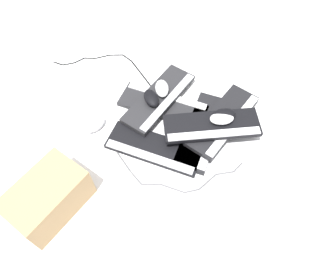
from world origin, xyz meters
The scene contains 15 objects.
ground_plane centered at (0.00, 0.00, 0.00)m, with size 3.20×3.20×0.00m, color white.
keyboard_0 centered at (0.05, 0.04, 0.01)m, with size 0.26×0.46×0.03m.
keyboard_1 centered at (-0.16, 0.17, 0.01)m, with size 0.46×0.26×0.03m.
keyboard_2 centered at (-0.18, -0.08, 0.01)m, with size 0.25×0.46×0.03m.
keyboard_3 centered at (-0.25, 0.22, 0.04)m, with size 0.44×0.16×0.03m.
keyboard_4 centered at (-0.17, 0.20, 0.07)m, with size 0.40×0.43×0.03m.
keyboard_5 centered at (-0.18, -0.10, 0.04)m, with size 0.44×0.16×0.03m.
mouse_0 centered at (-0.23, 0.23, 0.11)m, with size 0.11×0.07×0.04m, color black.
mouse_1 centered at (-0.22, -0.11, 0.08)m, with size 0.11×0.07×0.04m, color silver.
mouse_2 centered at (-0.14, -0.12, 0.08)m, with size 0.11×0.07×0.04m, color black.
mouse_3 centered at (0.11, -0.27, 0.02)m, with size 0.11×0.07×0.04m, color #B7B7BC.
mouse_4 centered at (-0.21, 0.23, 0.11)m, with size 0.11×0.07×0.04m, color silver.
cable_0 centered at (-0.24, -0.51, 0.00)m, with size 0.28×0.55×0.01m.
cable_1 centered at (0.11, 0.17, 0.00)m, with size 0.36×0.57×0.01m.
cardboard_box centered at (0.51, -0.14, 0.09)m, with size 0.31×0.19×0.18m, color tan.
Camera 1 is at (0.64, 0.54, 1.31)m, focal length 35.00 mm.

